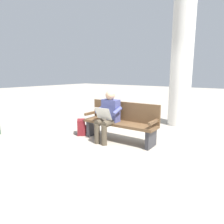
# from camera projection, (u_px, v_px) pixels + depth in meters

# --- Properties ---
(ground_plane) EXTENTS (40.00, 40.00, 0.00)m
(ground_plane) POSITION_uv_depth(u_px,v_px,m) (119.00, 140.00, 4.79)
(ground_plane) COLOR #A89E8E
(bench_near) EXTENTS (1.81, 0.53, 0.90)m
(bench_near) POSITION_uv_depth(u_px,v_px,m) (121.00, 121.00, 4.76)
(bench_near) COLOR brown
(bench_near) RESTS_ON ground
(person_seated) EXTENTS (0.58, 0.58, 1.18)m
(person_seated) POSITION_uv_depth(u_px,v_px,m) (108.00, 115.00, 4.66)
(person_seated) COLOR #474C84
(person_seated) RESTS_ON ground
(backpack) EXTENTS (0.36, 0.36, 0.39)m
(backpack) POSITION_uv_depth(u_px,v_px,m) (82.00, 127.00, 5.23)
(backpack) COLOR maroon
(backpack) RESTS_ON ground
(support_pillar) EXTENTS (0.63, 0.63, 3.63)m
(support_pillar) POSITION_uv_depth(u_px,v_px,m) (181.00, 65.00, 5.94)
(support_pillar) COLOR silver
(support_pillar) RESTS_ON ground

